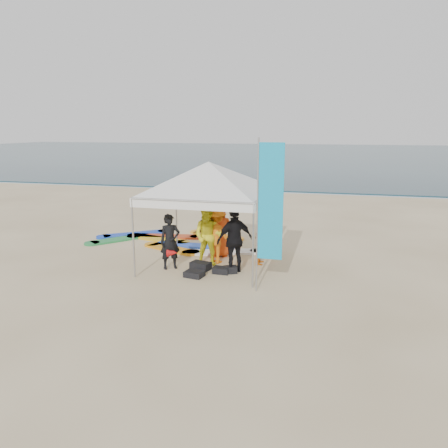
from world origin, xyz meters
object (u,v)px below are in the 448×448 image
person_seated (260,247)px  feather_flag (269,204)px  person_black_b (235,240)px  person_black_a (170,242)px  person_yellow (208,236)px  surfboard_spread (173,241)px  person_orange_b (220,230)px  person_orange_a (216,235)px  marker_pennant (173,253)px  canopy_tent (208,162)px

person_seated → feather_flag: (0.59, -2.28, 1.72)m
person_black_b → feather_flag: bearing=89.1°
person_black_a → person_seated: size_ratio=1.57×
person_yellow → feather_flag: feather_flag is taller
person_seated → surfboard_spread: size_ratio=0.17×
person_orange_b → surfboard_spread: person_orange_b is taller
person_black_a → person_orange_a: (1.13, 0.89, 0.05)m
person_orange_a → marker_pennant: person_orange_a is taller
surfboard_spread → person_yellow: bearing=-48.7°
feather_flag → surfboard_spread: 6.13m
person_seated → person_black_b: bearing=146.5°
person_seated → surfboard_spread: bearing=60.8°
canopy_tent → feather_flag: 2.89m
person_seated → person_orange_a: bearing=96.9°
person_yellow → person_black_b: size_ratio=0.96×
person_black_b → marker_pennant: bearing=-35.1°
person_orange_a → feather_flag: bearing=146.9°
person_orange_a → canopy_tent: canopy_tent is taller
person_orange_b → surfboard_spread: bearing=-56.0°
person_orange_b → person_orange_a: bearing=71.6°
person_black_a → canopy_tent: canopy_tent is taller
person_yellow → feather_flag: (2.05, -1.71, 1.33)m
person_black_a → marker_pennant: bearing=-62.4°
person_orange_a → person_orange_b: (-0.06, 0.64, 0.01)m
person_yellow → feather_flag: 2.98m
person_black_b → person_orange_a: bearing=-86.5°
feather_flag → person_black_b: bearing=131.0°
person_black_a → person_black_b: 1.89m
person_black_a → surfboard_spread: (-1.04, 2.85, -0.77)m
person_black_b → person_black_a: bearing=-36.9°
person_seated → canopy_tent: bearing=103.4°
person_orange_b → person_yellow: bearing=61.1°
person_black_b → feather_flag: 2.19m
person_orange_b → canopy_tent: 2.35m
person_black_b → person_orange_b: size_ratio=1.09×
person_black_b → marker_pennant: size_ratio=2.94×
person_orange_a → canopy_tent: bearing=65.2°
person_black_b → surfboard_spread: 4.07m
person_black_a → person_orange_b: 1.87m
canopy_tent → person_orange_b: bearing=83.1°
person_black_a → person_orange_b: person_orange_b is taller
person_black_a → marker_pennant: (0.09, -0.05, -0.31)m
person_black_b → person_orange_b: person_black_b is taller
person_black_a → feather_flag: feather_flag is taller
person_orange_a → marker_pennant: 1.45m
person_black_a → person_orange_a: 1.44m
person_orange_a → surfboard_spread: 3.04m
person_orange_a → canopy_tent: 2.21m
marker_pennant → feather_flag: bearing=-20.8°
person_orange_a → surfboard_spread: bearing=-27.7°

